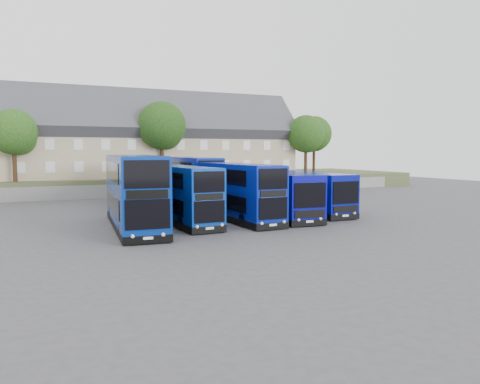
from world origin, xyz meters
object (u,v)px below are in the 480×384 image
object	(u,v)px
tree_west	(15,134)
tree_mid	(163,128)
dd_front_left	(134,193)
tree_east	(306,135)
dd_front_mid	(181,196)
tree_far	(315,135)
coach_east_a	(272,194)

from	to	relation	value
tree_west	tree_mid	world-z (taller)	tree_mid
tree_mid	dd_front_left	bearing A→B (deg)	-109.93
tree_west	tree_east	size ratio (longest dim) A/B	0.94
dd_front_mid	tree_west	xyz separation A→B (m)	(-11.07, 22.23, 5.02)
tree_mid	tree_east	world-z (taller)	tree_mid
tree_far	tree_mid	bearing A→B (deg)	-165.96
coach_east_a	tree_mid	size ratio (longest dim) A/B	1.45
tree_mid	tree_east	distance (m)	20.02
tree_far	tree_east	bearing A→B (deg)	-130.60
tree_mid	tree_far	bearing A→B (deg)	14.04
dd_front_left	coach_east_a	xyz separation A→B (m)	(11.66, 1.83, -0.67)
coach_east_a	tree_mid	world-z (taller)	tree_mid
dd_front_mid	coach_east_a	size ratio (longest dim) A/B	0.79
tree_west	tree_far	world-z (taller)	tree_far
dd_front_left	tree_mid	bearing A→B (deg)	75.29
tree_mid	tree_far	distance (m)	26.80
coach_east_a	tree_west	bearing A→B (deg)	137.24
dd_front_mid	tree_east	world-z (taller)	tree_east
tree_east	dd_front_mid	bearing A→B (deg)	-138.27
dd_front_left	tree_mid	distance (m)	25.59
dd_front_mid	tree_far	world-z (taller)	tree_far
dd_front_left	dd_front_mid	xyz separation A→B (m)	(3.58, 0.73, -0.39)
dd_front_left	coach_east_a	distance (m)	11.82
dd_front_left	tree_west	xyz separation A→B (m)	(-7.49, 22.96, 4.63)
tree_west	tree_far	bearing A→B (deg)	9.46
dd_front_mid	dd_front_left	bearing A→B (deg)	-170.65
tree_mid	tree_far	xyz separation A→B (m)	(26.00, 6.50, -0.34)
tree_mid	tree_east	size ratio (longest dim) A/B	1.12
coach_east_a	tree_mid	distance (m)	22.75
tree_mid	tree_far	size ratio (longest dim) A/B	1.06
coach_east_a	tree_mid	xyz separation A→B (m)	(-3.15, 21.63, 6.31)
dd_front_mid	tree_west	bearing A→B (deg)	114.28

